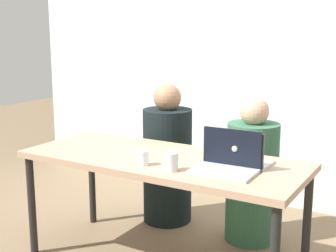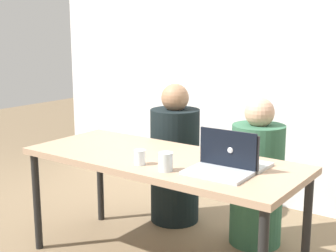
{
  "view_description": "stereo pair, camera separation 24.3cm",
  "coord_description": "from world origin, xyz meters",
  "px_view_note": "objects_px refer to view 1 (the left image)",
  "views": [
    {
      "loc": [
        1.43,
        -2.35,
        1.48
      ],
      "look_at": [
        0.0,
        0.07,
        0.89
      ],
      "focal_mm": 50.0,
      "sensor_mm": 36.0,
      "label": 1
    },
    {
      "loc": [
        1.64,
        -2.21,
        1.48
      ],
      "look_at": [
        0.0,
        0.07,
        0.89
      ],
      "focal_mm": 50.0,
      "sensor_mm": 36.0,
      "label": 2
    }
  ],
  "objects_px": {
    "person_on_right": "(252,178)",
    "person_on_left": "(167,161)",
    "laptop_back_right": "(240,157)",
    "water_glass_center": "(143,159)",
    "water_glass_right": "(171,163)",
    "laptop_front_right": "(226,163)"
  },
  "relations": [
    {
      "from": "person_on_right",
      "to": "person_on_left",
      "type": "bearing_deg",
      "value": -4.95
    },
    {
      "from": "person_on_right",
      "to": "laptop_back_right",
      "type": "distance_m",
      "value": 0.65
    },
    {
      "from": "person_on_left",
      "to": "laptop_back_right",
      "type": "height_order",
      "value": "person_on_left"
    },
    {
      "from": "laptop_back_right",
      "to": "person_on_right",
      "type": "bearing_deg",
      "value": -76.83
    },
    {
      "from": "laptop_back_right",
      "to": "water_glass_center",
      "type": "height_order",
      "value": "laptop_back_right"
    },
    {
      "from": "water_glass_center",
      "to": "laptop_back_right",
      "type": "bearing_deg",
      "value": 31.45
    },
    {
      "from": "water_glass_right",
      "to": "water_glass_center",
      "type": "bearing_deg",
      "value": 176.43
    },
    {
      "from": "person_on_right",
      "to": "water_glass_center",
      "type": "relative_size",
      "value": 11.97
    },
    {
      "from": "person_on_right",
      "to": "water_glass_right",
      "type": "bearing_deg",
      "value": 75.02
    },
    {
      "from": "laptop_back_right",
      "to": "water_glass_center",
      "type": "distance_m",
      "value": 0.55
    },
    {
      "from": "laptop_front_right",
      "to": "water_glass_center",
      "type": "height_order",
      "value": "laptop_front_right"
    },
    {
      "from": "person_on_left",
      "to": "laptop_front_right",
      "type": "bearing_deg",
      "value": 142.82
    },
    {
      "from": "laptop_front_right",
      "to": "water_glass_right",
      "type": "distance_m",
      "value": 0.3
    },
    {
      "from": "laptop_front_right",
      "to": "water_glass_center",
      "type": "xyz_separation_m",
      "value": [
        -0.46,
        -0.13,
        -0.01
      ]
    },
    {
      "from": "person_on_right",
      "to": "water_glass_right",
      "type": "xyz_separation_m",
      "value": [
        -0.15,
        -0.86,
        0.3
      ]
    },
    {
      "from": "person_on_right",
      "to": "laptop_back_right",
      "type": "bearing_deg",
      "value": 98.06
    },
    {
      "from": "water_glass_right",
      "to": "water_glass_center",
      "type": "relative_size",
      "value": 1.2
    },
    {
      "from": "laptop_front_right",
      "to": "person_on_right",
      "type": "bearing_deg",
      "value": 97.37
    },
    {
      "from": "laptop_back_right",
      "to": "water_glass_right",
      "type": "distance_m",
      "value": 0.41
    },
    {
      "from": "water_glass_right",
      "to": "water_glass_center",
      "type": "xyz_separation_m",
      "value": [
        -0.19,
        0.01,
        -0.01
      ]
    },
    {
      "from": "laptop_back_right",
      "to": "water_glass_center",
      "type": "xyz_separation_m",
      "value": [
        -0.47,
        -0.29,
        -0.01
      ]
    },
    {
      "from": "laptop_front_right",
      "to": "water_glass_right",
      "type": "bearing_deg",
      "value": -153.22
    }
  ]
}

